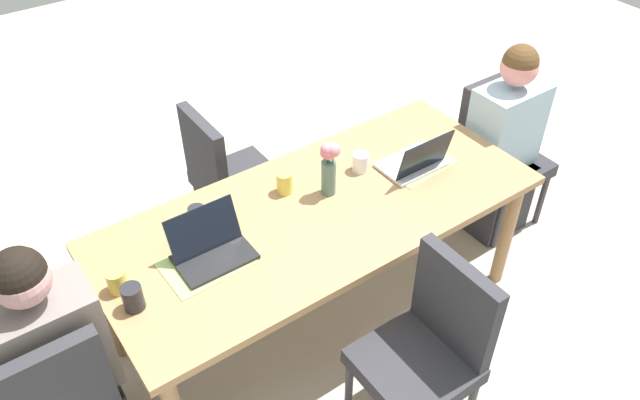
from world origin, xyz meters
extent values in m
plane|color=#B2A899|center=(0.00, 0.00, 0.00)|extent=(10.00, 10.00, 0.00)
cube|color=#9E754C|center=(0.00, 0.00, 0.72)|extent=(2.08, 0.90, 0.04)
cylinder|color=#9E754C|center=(-0.96, -0.37, 0.35)|extent=(0.07, 0.07, 0.70)
cylinder|color=#9E754C|center=(0.96, -0.37, 0.35)|extent=(0.07, 0.07, 0.70)
cylinder|color=#9E754C|center=(-0.96, 0.37, 0.35)|extent=(0.07, 0.07, 0.70)
cube|color=#2D2D33|center=(1.32, 0.03, 0.41)|extent=(0.44, 0.44, 0.08)
cube|color=#2D2D33|center=(1.32, 0.22, 0.68)|extent=(0.42, 0.06, 0.45)
cylinder|color=#333338|center=(1.13, -0.16, 0.18)|extent=(0.04, 0.04, 0.37)
cube|color=slate|center=(1.26, 0.03, 0.70)|extent=(0.40, 0.24, 0.50)
sphere|color=tan|center=(1.26, 0.03, 1.07)|extent=(0.20, 0.20, 0.20)
sphere|color=black|center=(1.26, 0.03, 1.10)|extent=(0.19, 0.19, 0.19)
cube|color=#2D2D33|center=(-1.34, -0.01, 0.41)|extent=(0.44, 0.44, 0.08)
cube|color=#2D2D33|center=(-1.34, -0.20, 0.68)|extent=(0.42, 0.06, 0.45)
cylinder|color=#333338|center=(-1.53, 0.18, 0.18)|extent=(0.04, 0.04, 0.37)
cylinder|color=#333338|center=(-1.15, 0.18, 0.18)|extent=(0.04, 0.04, 0.37)
cylinder|color=#333338|center=(-1.53, -0.20, 0.18)|extent=(0.04, 0.04, 0.37)
cylinder|color=#333338|center=(-1.15, -0.20, 0.18)|extent=(0.04, 0.04, 0.37)
cube|color=#2D2D33|center=(-1.28, -0.01, 0.23)|extent=(0.34, 0.36, 0.45)
cube|color=#99B7CC|center=(-1.28, -0.01, 0.70)|extent=(0.40, 0.24, 0.50)
sphere|color=#DD8A86|center=(-1.28, -0.01, 1.07)|extent=(0.20, 0.20, 0.20)
sphere|color=#51381E|center=(-1.28, -0.01, 1.10)|extent=(0.19, 0.19, 0.19)
cube|color=#2D2D33|center=(0.04, 0.74, 0.41)|extent=(0.44, 0.44, 0.08)
cube|color=#2D2D33|center=(-0.15, 0.74, 0.68)|extent=(0.06, 0.42, 0.45)
cylinder|color=#333338|center=(0.23, 0.55, 0.18)|extent=(0.04, 0.04, 0.37)
cylinder|color=#333338|center=(-0.15, 0.55, 0.18)|extent=(0.04, 0.04, 0.37)
cube|color=#2D2D33|center=(0.02, -0.77, 0.41)|extent=(0.44, 0.44, 0.08)
cube|color=#2D2D33|center=(0.21, -0.77, 0.68)|extent=(0.06, 0.42, 0.45)
cylinder|color=#333338|center=(-0.17, -0.96, 0.18)|extent=(0.04, 0.04, 0.37)
cylinder|color=#333338|center=(-0.17, -0.58, 0.18)|extent=(0.04, 0.04, 0.37)
cylinder|color=#333338|center=(0.21, -0.96, 0.18)|extent=(0.04, 0.04, 0.37)
cylinder|color=#333338|center=(0.21, -0.58, 0.18)|extent=(0.04, 0.04, 0.37)
cylinder|color=#4C6B60|center=(-0.10, -0.07, 0.83)|extent=(0.07, 0.07, 0.18)
sphere|color=#DB7584|center=(-0.09, -0.07, 1.00)|extent=(0.06, 0.06, 0.06)
cylinder|color=#477A3D|center=(-0.09, -0.07, 0.96)|extent=(0.01, 0.01, 0.08)
sphere|color=#DB7584|center=(-0.10, -0.06, 0.98)|extent=(0.06, 0.06, 0.06)
cylinder|color=#477A3D|center=(-0.10, -0.06, 0.95)|extent=(0.01, 0.01, 0.06)
sphere|color=#DB7584|center=(-0.11, -0.06, 0.99)|extent=(0.07, 0.07, 0.07)
cylinder|color=#477A3D|center=(-0.11, -0.06, 0.96)|extent=(0.01, 0.01, 0.07)
sphere|color=#DB7584|center=(-0.10, -0.07, 0.99)|extent=(0.07, 0.07, 0.07)
cylinder|color=#477A3D|center=(-0.10, -0.07, 0.96)|extent=(0.01, 0.01, 0.07)
sphere|color=#DB7584|center=(-0.10, -0.08, 0.97)|extent=(0.07, 0.07, 0.07)
cylinder|color=#477A3D|center=(-0.10, -0.08, 0.95)|extent=(0.01, 0.01, 0.05)
cube|color=#9EBC66|center=(0.59, 0.01, 0.74)|extent=(0.37, 0.27, 0.00)
cube|color=#9EBC66|center=(-0.60, 0.00, 0.74)|extent=(0.38, 0.29, 0.00)
cube|color=silver|center=(-0.56, 0.00, 0.75)|extent=(0.32, 0.22, 0.02)
cube|color=black|center=(-0.56, 0.09, 0.86)|extent=(0.31, 0.05, 0.20)
cube|color=black|center=(0.55, 0.01, 0.75)|extent=(0.32, 0.22, 0.02)
cube|color=black|center=(0.55, -0.06, 0.86)|extent=(0.31, 0.08, 0.19)
cylinder|color=#DBC64C|center=(0.95, -0.06, 0.79)|extent=(0.08, 0.08, 0.10)
cylinder|color=#DBC64C|center=(0.07, -0.20, 0.80)|extent=(0.08, 0.08, 0.11)
cylinder|color=white|center=(-0.33, -0.12, 0.79)|extent=(0.08, 0.08, 0.10)
cylinder|color=#232328|center=(0.93, 0.06, 0.80)|extent=(0.08, 0.08, 0.11)
cylinder|color=#232328|center=(0.50, -0.24, 0.78)|extent=(0.08, 0.08, 0.08)
camera|label=1|loc=(1.27, 1.79, 2.64)|focal=35.19mm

